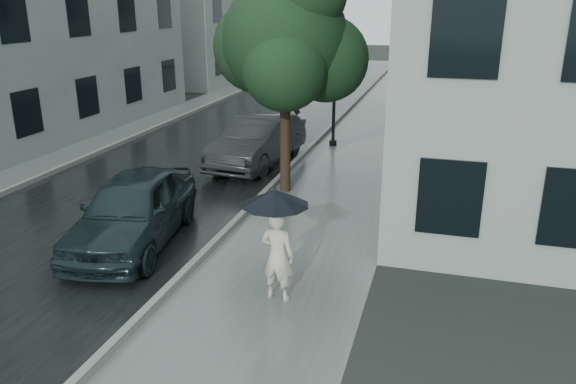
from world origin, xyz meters
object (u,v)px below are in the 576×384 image
(lamp_post, at_px, (331,58))
(car_far, at_px, (258,140))
(street_tree, at_px, (286,37))
(pedestrian, at_px, (277,256))
(car_near, at_px, (133,210))

(lamp_post, xyz_separation_m, car_far, (-1.73, -3.12, -2.38))
(car_far, bearing_deg, street_tree, -49.11)
(lamp_post, bearing_deg, pedestrian, -85.78)
(pedestrian, xyz_separation_m, car_near, (-3.78, 1.49, -0.07))
(street_tree, distance_m, lamp_post, 5.49)
(pedestrian, distance_m, street_tree, 7.07)
(street_tree, xyz_separation_m, car_far, (-1.63, 2.27, -3.43))
(pedestrian, bearing_deg, lamp_post, -76.20)
(car_near, bearing_deg, car_far, 76.01)
(street_tree, relative_size, car_far, 1.32)
(pedestrian, distance_m, lamp_post, 11.73)
(car_near, bearing_deg, lamp_post, 67.73)
(lamp_post, xyz_separation_m, car_near, (-2.30, -9.92, -2.39))
(pedestrian, xyz_separation_m, lamp_post, (-1.48, 11.40, 2.32))
(pedestrian, bearing_deg, car_near, -15.09)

